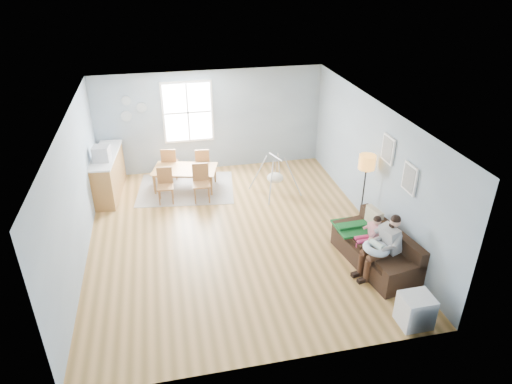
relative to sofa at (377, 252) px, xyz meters
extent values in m
cube|color=olive|center=(-2.50, 1.58, -0.31)|extent=(8.40, 9.40, 0.08)
cube|color=white|center=(-2.50, 1.58, 2.73)|extent=(8.40, 9.40, 0.60)
cube|color=#7B8EA1|center=(-2.50, 6.24, 1.08)|extent=(8.40, 0.08, 3.90)
cube|color=#7B8EA1|center=(-2.50, -3.08, 1.08)|extent=(8.40, 0.08, 3.90)
cube|color=#7B8EA1|center=(-6.66, 1.58, 1.08)|extent=(0.08, 9.40, 3.90)
cube|color=#7B8EA1|center=(1.66, 1.58, 1.08)|extent=(0.08, 9.40, 3.90)
cube|color=white|center=(-3.10, 5.05, 1.38)|extent=(1.32, 0.06, 1.62)
cube|color=white|center=(-3.10, 5.02, 1.38)|extent=(1.20, 0.02, 1.50)
cube|color=white|center=(-3.10, 5.01, 1.38)|extent=(1.20, 0.03, 0.04)
cube|color=white|center=(-3.10, 5.01, 1.38)|extent=(0.04, 0.03, 1.50)
cube|color=white|center=(0.47, 0.08, 1.48)|extent=(0.04, 0.44, 0.54)
cube|color=slate|center=(0.44, 0.08, 1.48)|extent=(0.01, 0.36, 0.46)
cube|color=white|center=(0.47, 0.98, 1.68)|extent=(0.04, 0.44, 0.54)
cube|color=slate|center=(0.44, 0.98, 1.68)|extent=(0.01, 0.36, 0.46)
cylinder|color=#93A6B1|center=(-4.60, 5.05, 1.78)|extent=(0.24, 0.02, 0.24)
cylinder|color=#93A6B1|center=(-4.25, 5.05, 1.58)|extent=(0.26, 0.02, 0.26)
cylinder|color=#93A6B1|center=(-4.65, 5.05, 1.38)|extent=(0.28, 0.02, 0.28)
cube|color=black|center=(-0.05, -0.01, -0.08)|extent=(1.11, 2.00, 0.38)
cube|color=black|center=(0.26, 0.04, 0.30)|extent=(0.49, 1.90, 0.39)
cube|color=black|center=(0.08, -0.86, 0.18)|extent=(0.83, 0.31, 0.14)
cube|color=black|center=(-0.19, 0.84, 0.18)|extent=(0.83, 0.31, 0.14)
cube|color=#155B25|center=(-0.17, 0.61, 0.22)|extent=(0.90, 0.73, 0.04)
cube|color=tan|center=(0.11, 0.52, 0.42)|extent=(0.20, 0.45, 0.43)
cube|color=#99999C|center=(0.07, -0.26, 0.46)|extent=(0.38, 0.44, 0.53)
sphere|color=#D99E85|center=(0.12, -0.25, 0.81)|extent=(0.19, 0.19, 0.19)
sphere|color=black|center=(0.12, -0.25, 0.85)|extent=(0.18, 0.18, 0.18)
cylinder|color=#3A2215|center=(-0.23, -0.42, 0.22)|extent=(0.42, 0.22, 0.14)
cylinder|color=#3A2215|center=(-0.26, -0.23, 0.22)|extent=(0.42, 0.22, 0.14)
cylinder|color=#3A2215|center=(-0.42, -0.46, -0.04)|extent=(0.11, 0.11, 0.47)
cylinder|color=#3A2215|center=(-0.45, -0.27, -0.04)|extent=(0.11, 0.11, 0.47)
cube|color=black|center=(-0.49, -0.47, -0.23)|extent=(0.22, 0.13, 0.08)
cube|color=black|center=(-0.52, -0.28, -0.23)|extent=(0.22, 0.13, 0.08)
torus|color=#CBE4FE|center=(-0.22, -0.31, 0.32)|extent=(0.59, 0.58, 0.20)
cylinder|color=silver|center=(-0.22, -0.31, 0.40)|extent=(0.22, 0.30, 0.12)
sphere|color=#D99E85|center=(-0.26, -0.16, 0.42)|extent=(0.10, 0.10, 0.10)
cube|color=silver|center=(-0.04, 0.16, 0.36)|extent=(0.22, 0.25, 0.34)
sphere|color=#D99E85|center=(-0.01, 0.17, 0.60)|extent=(0.16, 0.16, 0.16)
sphere|color=black|center=(-0.01, 0.17, 0.62)|extent=(0.15, 0.15, 0.15)
cylinder|color=#CF3268|center=(-0.26, 0.09, 0.22)|extent=(0.28, 0.09, 0.08)
cylinder|color=#CF3268|center=(-0.26, 0.22, 0.22)|extent=(0.28, 0.09, 0.08)
cylinder|color=#CF3268|center=(-0.38, 0.09, 0.06)|extent=(0.07, 0.07, 0.28)
cylinder|color=#CF3268|center=(-0.39, 0.22, 0.06)|extent=(0.07, 0.07, 0.28)
cylinder|color=black|center=(0.25, 1.36, -0.26)|extent=(0.30, 0.30, 0.03)
cylinder|color=black|center=(0.25, 1.36, 0.47)|extent=(0.03, 0.03, 1.48)
cylinder|color=orange|center=(0.25, 1.36, 1.26)|extent=(0.34, 0.34, 0.30)
cube|color=silver|center=(-0.12, -1.62, 0.00)|extent=(0.50, 0.45, 0.55)
cube|color=black|center=(-0.34, -1.62, 0.00)|extent=(0.03, 0.38, 0.44)
cube|color=#9A948D|center=(-3.35, 3.93, -0.27)|extent=(2.58, 2.09, 0.01)
imported|color=#926030|center=(-3.35, 3.93, 0.00)|extent=(1.73, 1.24, 0.55)
cube|color=brown|center=(-3.86, 3.33, 0.14)|extent=(0.40, 0.40, 0.04)
cube|color=brown|center=(-3.85, 3.50, 0.37)|extent=(0.37, 0.06, 0.42)
cylinder|color=brown|center=(-4.02, 3.18, -0.07)|extent=(0.04, 0.04, 0.41)
cylinder|color=brown|center=(-3.71, 3.16, -0.07)|extent=(0.04, 0.04, 0.41)
cylinder|color=brown|center=(-4.01, 3.49, -0.07)|extent=(0.04, 0.04, 0.41)
cylinder|color=brown|center=(-3.70, 3.47, -0.07)|extent=(0.04, 0.04, 0.41)
cube|color=brown|center=(-3.02, 3.22, 0.17)|extent=(0.44, 0.44, 0.04)
cube|color=brown|center=(-3.00, 3.40, 0.41)|extent=(0.39, 0.06, 0.45)
cylinder|color=brown|center=(-3.19, 3.06, -0.05)|extent=(0.04, 0.04, 0.44)
cylinder|color=brown|center=(-2.86, 3.04, -0.05)|extent=(0.04, 0.04, 0.44)
cylinder|color=brown|center=(-3.17, 3.39, -0.05)|extent=(0.04, 0.04, 0.44)
cylinder|color=brown|center=(-2.84, 3.37, -0.05)|extent=(0.04, 0.04, 0.44)
cube|color=brown|center=(-3.69, 4.64, 0.16)|extent=(0.45, 0.45, 0.04)
cube|color=brown|center=(-3.71, 4.46, 0.40)|extent=(0.39, 0.09, 0.44)
cylinder|color=brown|center=(-3.51, 4.78, -0.06)|extent=(0.04, 0.04, 0.43)
cylinder|color=brown|center=(-3.83, 4.83, -0.06)|extent=(0.04, 0.04, 0.43)
cylinder|color=brown|center=(-3.55, 4.46, -0.06)|extent=(0.04, 0.04, 0.43)
cylinder|color=brown|center=(-3.87, 4.50, -0.06)|extent=(0.04, 0.04, 0.43)
cube|color=brown|center=(-2.84, 4.53, 0.14)|extent=(0.41, 0.41, 0.04)
cube|color=brown|center=(-2.86, 4.36, 0.37)|extent=(0.37, 0.07, 0.42)
cylinder|color=brown|center=(-2.68, 4.67, -0.07)|extent=(0.04, 0.04, 0.41)
cylinder|color=brown|center=(-2.99, 4.70, -0.07)|extent=(0.04, 0.04, 0.41)
cylinder|color=brown|center=(-2.70, 4.37, -0.07)|extent=(0.04, 0.04, 0.41)
cylinder|color=brown|center=(-3.01, 4.39, -0.07)|extent=(0.04, 0.04, 0.41)
cube|color=#926030|center=(-5.20, 4.08, 0.24)|extent=(0.69, 1.89, 1.03)
cube|color=silver|center=(-5.20, 4.08, 0.77)|extent=(0.74, 1.93, 0.04)
cube|color=#B0AFB4|center=(-5.22, 3.72, 0.96)|extent=(0.41, 0.40, 0.35)
cube|color=black|center=(-5.39, 3.75, 0.96)|extent=(0.06, 0.29, 0.24)
cylinder|color=#B0AFB4|center=(-1.20, 3.22, 0.71)|extent=(0.20, 0.54, 0.04)
ellipsoid|color=beige|center=(-1.20, 3.22, 0.15)|extent=(0.40, 0.40, 0.25)
cylinder|color=#B0AFB4|center=(-1.20, 3.22, 0.43)|extent=(0.01, 0.01, 0.45)
cylinder|color=#B0AFB4|center=(-1.40, 2.83, 0.23)|extent=(0.24, 0.44, 0.98)
cylinder|color=#B0AFB4|center=(-0.81, 3.02, 0.23)|extent=(0.43, 0.25, 0.98)
cylinder|color=#B0AFB4|center=(-1.59, 3.43, 0.23)|extent=(0.43, 0.25, 0.98)
cylinder|color=#B0AFB4|center=(-1.00, 3.62, 0.23)|extent=(0.24, 0.44, 0.98)
camera|label=1|loc=(-3.79, -6.50, 5.10)|focal=32.00mm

